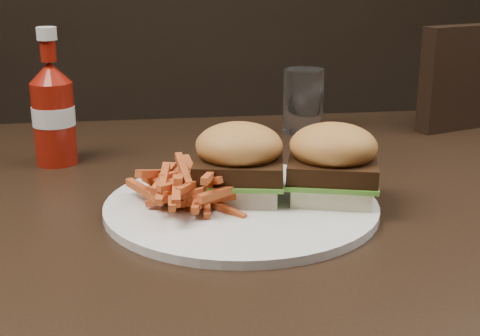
{
  "coord_description": "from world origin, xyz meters",
  "views": [
    {
      "loc": [
        -0.04,
        -0.84,
        1.04
      ],
      "look_at": [
        0.07,
        -0.08,
        0.8
      ],
      "focal_mm": 50.0,
      "sensor_mm": 36.0,
      "label": 1
    }
  ],
  "objects": [
    {
      "name": "plate",
      "position": [
        0.07,
        -0.09,
        0.76
      ],
      "size": [
        0.33,
        0.33,
        0.01
      ],
      "primitive_type": "cylinder",
      "color": "white",
      "rests_on": "dining_table"
    },
    {
      "name": "tumbler",
      "position": [
        0.23,
        0.27,
        0.81
      ],
      "size": [
        0.09,
        0.09,
        0.11
      ],
      "primitive_type": "cylinder",
      "rotation": [
        0.0,
        0.0,
        -0.37
      ],
      "color": "white",
      "rests_on": "dining_table"
    },
    {
      "name": "fries_pile",
      "position": [
        0.01,
        -0.08,
        0.78
      ],
      "size": [
        0.15,
        0.15,
        0.05
      ],
      "primitive_type": null,
      "rotation": [
        0.0,
        0.0,
        0.37
      ],
      "color": "#AB6122",
      "rests_on": "plate"
    },
    {
      "name": "ketchup_bottle",
      "position": [
        -0.17,
        0.14,
        0.81
      ],
      "size": [
        0.07,
        0.07,
        0.12
      ],
      "primitive_type": "cylinder",
      "rotation": [
        0.0,
        0.0,
        0.18
      ],
      "color": "maroon",
      "rests_on": "dining_table"
    },
    {
      "name": "sandwich_half_b",
      "position": [
        0.18,
        -0.09,
        0.77
      ],
      "size": [
        0.11,
        0.11,
        0.02
      ],
      "primitive_type": "cube",
      "rotation": [
        0.0,
        0.0,
        -0.28
      ],
      "color": "#F4E0C2",
      "rests_on": "plate"
    },
    {
      "name": "chair_far",
      "position": [
        0.57,
        0.5,
        0.43
      ],
      "size": [
        0.6,
        0.6,
        0.04
      ],
      "primitive_type": "cube",
      "rotation": [
        0.0,
        0.0,
        3.48
      ],
      "color": "black",
      "rests_on": "ground"
    },
    {
      "name": "sandwich_half_a",
      "position": [
        0.07,
        -0.08,
        0.77
      ],
      "size": [
        0.11,
        0.1,
        0.02
      ],
      "primitive_type": "cube",
      "rotation": [
        0.0,
        0.0,
        -0.2
      ],
      "color": "beige",
      "rests_on": "plate"
    },
    {
      "name": "dining_table",
      "position": [
        0.0,
        0.0,
        0.73
      ],
      "size": [
        1.2,
        0.8,
        0.04
      ],
      "primitive_type": "cube",
      "color": "black",
      "rests_on": "ground"
    }
  ]
}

